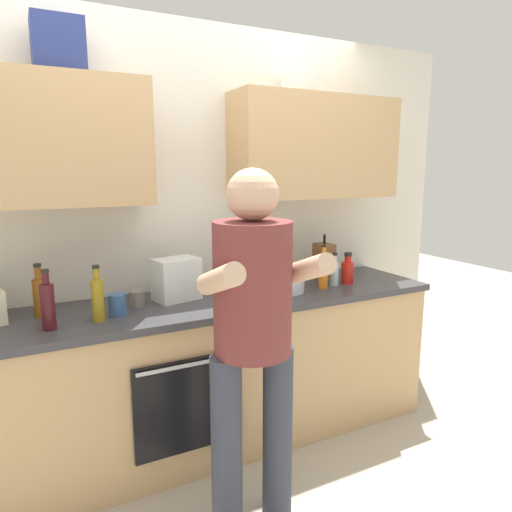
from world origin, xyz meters
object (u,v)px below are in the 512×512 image
(bottle_water, at_px, (334,272))
(grocery_bag_produce, at_px, (176,279))
(person_standing, at_px, (253,325))
(bottle_juice, at_px, (323,271))
(cup_tea, at_px, (117,305))
(mixing_bowl, at_px, (282,284))
(bottle_wine, at_px, (48,305))
(bottle_syrup, at_px, (40,295))
(bottle_hotsauce, at_px, (347,271))
(bottle_oil, at_px, (98,298))
(cup_stoneware, at_px, (137,299))
(knife_block, at_px, (324,261))

(bottle_water, relative_size, grocery_bag_produce, 0.85)
(person_standing, bearing_deg, bottle_juice, 37.34)
(cup_tea, height_order, mixing_bowl, cup_tea)
(bottle_wine, height_order, bottle_syrup, bottle_wine)
(bottle_hotsauce, relative_size, bottle_syrup, 0.75)
(bottle_syrup, bearing_deg, bottle_oil, -39.72)
(bottle_syrup, height_order, mixing_bowl, bottle_syrup)
(bottle_juice, height_order, grocery_bag_produce, bottle_juice)
(bottle_water, distance_m, grocery_bag_produce, 1.02)
(cup_stoneware, xyz_separation_m, knife_block, (1.28, 0.07, 0.08))
(bottle_wine, bearing_deg, bottle_oil, 6.63)
(bottle_wine, xyz_separation_m, cup_tea, (0.33, 0.08, -0.06))
(bottle_wine, bearing_deg, cup_stoneware, 22.19)
(bottle_oil, bearing_deg, cup_stoneware, 35.04)
(bottle_water, bearing_deg, person_standing, -144.71)
(person_standing, xyz_separation_m, bottle_oil, (-0.56, 0.59, 0.04))
(grocery_bag_produce, bearing_deg, bottle_juice, -10.80)
(bottle_water, height_order, grocery_bag_produce, grocery_bag_produce)
(bottle_water, relative_size, knife_block, 0.70)
(bottle_water, distance_m, cup_tea, 1.36)
(bottle_oil, distance_m, bottle_juice, 1.36)
(bottle_oil, height_order, bottle_water, bottle_oil)
(bottle_wine, height_order, cup_stoneware, bottle_wine)
(bottle_hotsauce, distance_m, cup_tea, 1.47)
(bottle_wine, height_order, cup_tea, bottle_wine)
(bottle_water, bearing_deg, bottle_hotsauce, -1.13)
(person_standing, distance_m, grocery_bag_produce, 0.79)
(bottle_water, xyz_separation_m, cup_stoneware, (-1.24, 0.10, -0.04))
(knife_block, bearing_deg, cup_tea, -172.77)
(person_standing, xyz_separation_m, cup_tea, (-0.46, 0.64, -0.02))
(bottle_oil, relative_size, bottle_juice, 1.02)
(bottle_water, distance_m, knife_block, 0.19)
(bottle_hotsauce, relative_size, bottle_juice, 0.74)
(bottle_oil, height_order, bottle_juice, bottle_oil)
(bottle_hotsauce, xyz_separation_m, cup_tea, (-1.47, 0.00, -0.03))
(bottle_syrup, distance_m, cup_stoneware, 0.48)
(cup_tea, distance_m, mixing_bowl, 0.99)
(bottle_oil, bearing_deg, bottle_water, 2.09)
(cup_tea, xyz_separation_m, grocery_bag_produce, (0.36, 0.14, 0.06))
(bottle_wine, distance_m, cup_stoneware, 0.49)
(bottle_juice, xyz_separation_m, knife_block, (0.15, 0.21, 0.01))
(person_standing, xyz_separation_m, bottle_juice, (0.80, 0.61, 0.04))
(knife_block, bearing_deg, bottle_oil, -171.27)
(bottle_wine, relative_size, cup_stoneware, 3.29)
(person_standing, relative_size, bottle_hotsauce, 8.07)
(person_standing, height_order, bottle_hotsauce, person_standing)
(bottle_water, bearing_deg, grocery_bag_produce, 172.22)
(bottle_hotsauce, bearing_deg, cup_tea, 179.94)
(cup_stoneware, bearing_deg, mixing_bowl, -5.35)
(person_standing, xyz_separation_m, bottle_wine, (-0.78, 0.56, 0.05))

